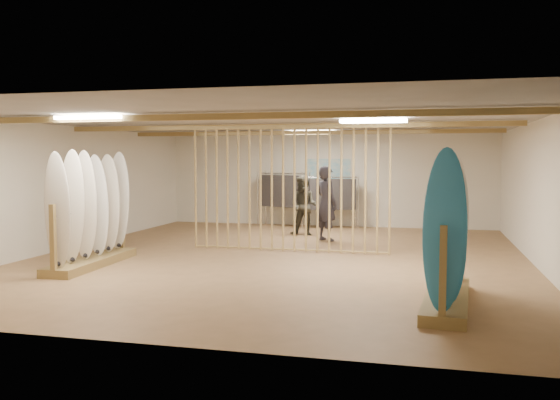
% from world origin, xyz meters
% --- Properties ---
extents(floor, '(12.00, 12.00, 0.00)m').
position_xyz_m(floor, '(0.00, 0.00, 0.00)').
color(floor, '#9D754C').
rests_on(floor, ground).
extents(ceiling, '(12.00, 12.00, 0.00)m').
position_xyz_m(ceiling, '(0.00, 0.00, 2.80)').
color(ceiling, '#999591').
rests_on(ceiling, ground).
extents(wall_back, '(12.00, 0.00, 12.00)m').
position_xyz_m(wall_back, '(0.00, 6.00, 1.40)').
color(wall_back, white).
rests_on(wall_back, ground).
extents(wall_front, '(12.00, 0.00, 12.00)m').
position_xyz_m(wall_front, '(0.00, -6.00, 1.40)').
color(wall_front, white).
rests_on(wall_front, ground).
extents(wall_left, '(0.00, 12.00, 12.00)m').
position_xyz_m(wall_left, '(-5.00, 0.00, 1.40)').
color(wall_left, white).
rests_on(wall_left, ground).
extents(wall_right, '(0.00, 12.00, 12.00)m').
position_xyz_m(wall_right, '(5.00, 0.00, 1.40)').
color(wall_right, white).
rests_on(wall_right, ground).
extents(ceiling_slats, '(9.50, 6.12, 0.10)m').
position_xyz_m(ceiling_slats, '(0.00, 0.00, 2.72)').
color(ceiling_slats, olive).
rests_on(ceiling_slats, ground).
extents(light_panels, '(1.20, 0.35, 0.06)m').
position_xyz_m(light_panels, '(0.00, 0.00, 2.74)').
color(light_panels, white).
rests_on(light_panels, ground).
extents(bamboo_partition, '(4.45, 0.05, 2.78)m').
position_xyz_m(bamboo_partition, '(0.00, 0.80, 1.40)').
color(bamboo_partition, tan).
rests_on(bamboo_partition, ground).
extents(poster, '(1.40, 0.03, 0.90)m').
position_xyz_m(poster, '(0.00, 5.98, 1.60)').
color(poster, '#3696BF').
rests_on(poster, ground).
extents(rack_left, '(0.71, 2.68, 2.14)m').
position_xyz_m(rack_left, '(-3.27, -1.85, 0.73)').
color(rack_left, olive).
rests_on(rack_left, floor).
extents(rack_right, '(0.77, 2.64, 2.10)m').
position_xyz_m(rack_right, '(3.26, -3.34, 0.72)').
color(rack_right, olive).
rests_on(rack_right, floor).
extents(clothing_rack_a, '(1.50, 0.81, 1.67)m').
position_xyz_m(clothing_rack_a, '(-1.24, 5.40, 1.09)').
color(clothing_rack_a, silver).
rests_on(clothing_rack_a, floor).
extents(clothing_rack_b, '(1.42, 0.72, 1.57)m').
position_xyz_m(clothing_rack_b, '(0.26, 5.26, 1.02)').
color(clothing_rack_b, silver).
rests_on(clothing_rack_b, floor).
extents(shopper_a, '(0.93, 0.90, 2.12)m').
position_xyz_m(shopper_a, '(0.51, 2.72, 1.06)').
color(shopper_a, '#29272E').
rests_on(shopper_a, floor).
extents(shopper_b, '(0.97, 0.81, 1.81)m').
position_xyz_m(shopper_b, '(-0.24, 3.61, 0.91)').
color(shopper_b, '#36342A').
rests_on(shopper_b, floor).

